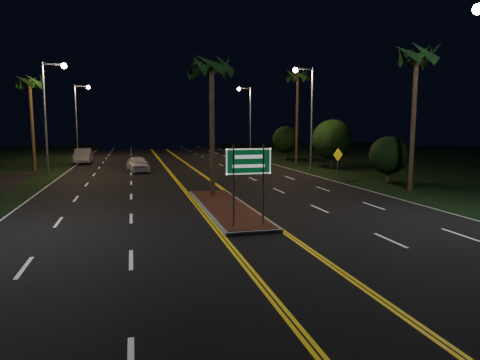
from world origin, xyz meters
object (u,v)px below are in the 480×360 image
object	(u,v)px
palm_median	(212,66)
palm_left_far	(30,83)
shrub_mid	(332,140)
shrub_far	(286,140)
streetlight_left_mid	(50,105)
warning_sign	(338,159)
median_island	(226,208)
palm_right_far	(298,77)
shrub_near	(388,155)
highway_sign	(249,169)
streetlight_right_mid	(308,107)
palm_right_near	(417,56)
streetlight_left_far	(79,112)
car_near	(138,163)
streetlight_right_far	(248,113)
car_far	(83,155)

from	to	relation	value
palm_median	palm_left_far	bearing A→B (deg)	126.18
shrub_mid	shrub_far	distance (m)	12.01
streetlight_left_mid	warning_sign	xyz separation A→B (m)	(21.41, -7.50, -4.14)
median_island	palm_right_far	bearing A→B (deg)	60.90
shrub_near	shrub_far	size ratio (longest dim) A/B	0.83
highway_sign	streetlight_right_mid	world-z (taller)	streetlight_right_mid
palm_right_near	streetlight_left_mid	bearing A→B (deg)	148.80
streetlight_left_far	palm_median	bearing A→B (deg)	-72.42
highway_sign	car_near	bearing A→B (deg)	99.81
car_near	warning_sign	bearing A→B (deg)	-39.55
streetlight_left_mid	streetlight_right_far	bearing A→B (deg)	40.30
streetlight_left_far	streetlight_right_far	size ratio (longest dim) A/B	1.00
palm_right_near	shrub_far	bearing A→B (deg)	87.14
highway_sign	palm_left_far	distance (m)	28.77
median_island	streetlight_right_mid	world-z (taller)	streetlight_right_mid
streetlight_right_mid	palm_right_near	world-z (taller)	palm_right_near
streetlight_right_mid	palm_left_far	size ratio (longest dim) A/B	1.02
streetlight_left_far	warning_sign	distance (m)	35.10
streetlight_right_far	shrub_mid	bearing A→B (deg)	-79.34
palm_median	palm_right_near	bearing A→B (deg)	-2.29
palm_right_near	car_far	xyz separation A→B (m)	(-22.00, 25.54, -7.30)
palm_left_far	shrub_mid	world-z (taller)	palm_left_far
streetlight_left_far	palm_left_far	xyz separation A→B (m)	(-2.19, -16.00, 2.09)
palm_median	warning_sign	size ratio (longest dim) A/B	3.54
streetlight_right_mid	warning_sign	xyz separation A→B (m)	(0.19, -5.50, -4.14)
highway_sign	streetlight_left_mid	bearing A→B (deg)	116.59
streetlight_right_far	car_far	distance (m)	21.65
highway_sign	shrub_far	distance (m)	35.96
median_island	streetlight_right_mid	bearing A→B (deg)	54.72
palm_left_far	streetlight_right_far	bearing A→B (deg)	30.88
shrub_near	shrub_mid	bearing A→B (deg)	87.14
streetlight_right_far	palm_median	size ratio (longest dim) A/B	1.08
palm_median	palm_left_far	distance (m)	21.69
streetlight_left_mid	car_far	xyz separation A→B (m)	(1.11, 11.54, -4.75)
shrub_near	palm_right_far	bearing A→B (deg)	92.51
median_island	car_near	world-z (taller)	car_near
streetlight_left_mid	palm_left_far	distance (m)	5.01
streetlight_right_far	palm_right_near	world-z (taller)	palm_right_near
palm_left_far	palm_right_far	xyz separation A→B (m)	(25.60, 2.00, 1.40)
shrub_far	car_near	xyz separation A→B (m)	(-17.71, -10.60, -1.53)
streetlight_left_mid	palm_left_far	bearing A→B (deg)	118.67
palm_median	shrub_mid	distance (m)	19.97
streetlight_left_mid	palm_right_far	distance (m)	24.42
streetlight_left_far	streetlight_left_mid	bearing A→B (deg)	-90.00
shrub_near	warning_sign	size ratio (longest dim) A/B	1.41
highway_sign	shrub_mid	bearing A→B (deg)	56.56
highway_sign	streetlight_left_far	distance (m)	42.67
streetlight_left_far	palm_right_far	world-z (taller)	palm_right_far
palm_median	warning_sign	xyz separation A→B (m)	(10.80, 6.00, -5.76)
highway_sign	streetlight_right_mid	bearing A→B (deg)	61.07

